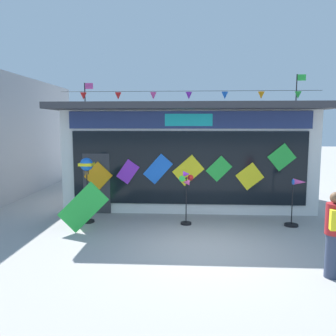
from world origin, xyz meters
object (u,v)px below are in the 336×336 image
(wind_spinner_far_left, at_px, (87,171))
(wind_spinner_center_left, at_px, (296,200))
(wind_spinner_left, at_px, (186,188))
(kite_shop_building, at_px, (188,154))
(display_kite_on_ground, at_px, (83,207))
(person_near_camera, at_px, (334,233))

(wind_spinner_far_left, distance_m, wind_spinner_center_left, 6.19)
(wind_spinner_left, bearing_deg, kite_shop_building, 89.02)
(wind_spinner_left, height_order, wind_spinner_center_left, wind_spinner_left)
(kite_shop_building, bearing_deg, wind_spinner_center_left, -45.38)
(display_kite_on_ground, bearing_deg, wind_spinner_far_left, 99.73)
(wind_spinner_left, xyz_separation_m, display_kite_on_ground, (-2.80, -0.88, -0.40))
(wind_spinner_left, distance_m, person_near_camera, 4.44)
(wind_spinner_far_left, xyz_separation_m, wind_spinner_left, (2.97, -0.08, -0.47))
(wind_spinner_left, bearing_deg, wind_spinner_center_left, 0.62)
(wind_spinner_center_left, distance_m, person_near_camera, 3.47)
(wind_spinner_center_left, bearing_deg, wind_spinner_left, -179.38)
(wind_spinner_center_left, bearing_deg, person_near_camera, -95.49)
(wind_spinner_left, bearing_deg, person_near_camera, -50.30)
(kite_shop_building, height_order, wind_spinner_far_left, kite_shop_building)
(wind_spinner_far_left, distance_m, person_near_camera, 6.81)
(wind_spinner_center_left, xyz_separation_m, person_near_camera, (-0.33, -3.45, 0.11))
(person_near_camera, bearing_deg, wind_spinner_left, -41.58)
(kite_shop_building, relative_size, wind_spinner_far_left, 4.49)
(wind_spinner_left, bearing_deg, display_kite_on_ground, -162.47)
(wind_spinner_far_left, relative_size, person_near_camera, 1.17)
(display_kite_on_ground, bearing_deg, wind_spinner_center_left, 8.76)
(wind_spinner_far_left, bearing_deg, kite_shop_building, 45.75)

